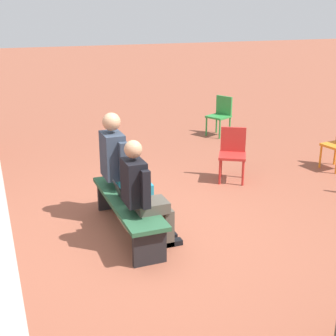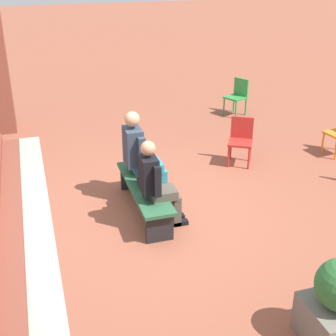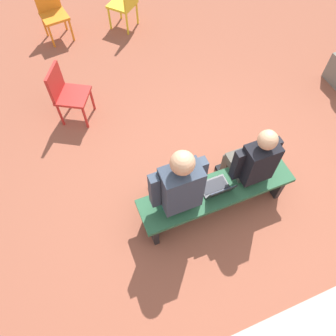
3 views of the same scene
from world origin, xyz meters
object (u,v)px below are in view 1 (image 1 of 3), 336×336
Objects in this scene: bench at (128,206)px; plastic_chair_foreground at (221,113)px; person_adult at (122,164)px; laptop at (126,195)px; person_student at (143,191)px; plastic_chair_mid_courtyard at (233,151)px.

plastic_chair_foreground is at bearing -40.48° from bench.
laptop is at bearing 169.65° from person_adult.
laptop is (0.01, 0.01, 0.15)m from bench.
person_adult is at bearing -0.47° from person_student.
laptop is 2.45m from plastic_chair_mid_courtyard.
person_student reaches higher than plastic_chair_mid_courtyard.
plastic_chair_mid_courtyard is (1.22, -2.13, -0.02)m from laptop.
plastic_chair_foreground is (3.32, -3.17, -0.27)m from person_adult.
person_student is 0.48m from laptop.
bench is at bearing 171.33° from person_adult.
person_adult is 0.53m from laptop.
plastic_chair_mid_courtyard is (1.23, -2.12, 0.13)m from bench.
person_student reaches higher than plastic_chair_foreground.
plastic_chair_foreground and plastic_chair_mid_courtyard have the same top height.
bench is 5.62× the size of laptop.
person_student is 1.55× the size of plastic_chair_foreground.
person_student reaches higher than laptop.
plastic_chair_foreground reaches higher than laptop.
bench is at bearing 8.91° from person_student.
plastic_chair_foreground is (4.21, -3.17, -0.22)m from person_student.
laptop is at bearing 10.24° from person_student.
person_adult is (0.89, -0.01, 0.05)m from person_student.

